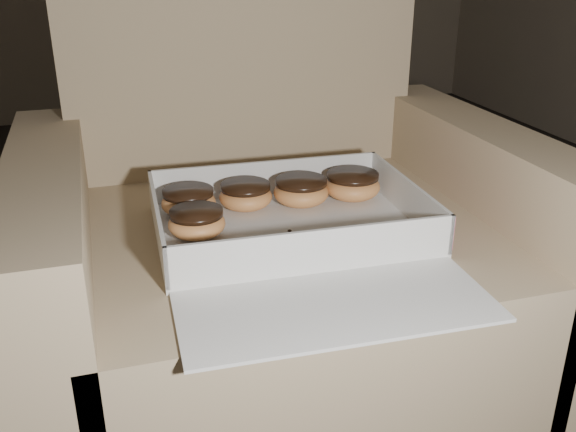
# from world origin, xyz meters

# --- Properties ---
(floor) EXTENTS (4.50, 4.50, 0.00)m
(floor) POSITION_xyz_m (0.00, 0.00, 0.00)
(floor) COLOR black
(floor) RESTS_ON ground
(armchair) EXTENTS (0.88, 0.74, 0.92)m
(armchair) POSITION_xyz_m (0.22, -0.14, 0.29)
(armchair) COLOR tan
(armchair) RESTS_ON floor
(bakery_box) EXTENTS (0.44, 0.51, 0.07)m
(bakery_box) POSITION_xyz_m (0.21, -0.28, 0.42)
(bakery_box) COLOR silver
(bakery_box) RESTS_ON armchair
(donut_a) EXTENTS (0.10, 0.10, 0.05)m
(donut_a) POSITION_xyz_m (0.26, -0.15, 0.44)
(donut_a) COLOR #DC934D
(donut_a) RESTS_ON bakery_box
(donut_b) EXTENTS (0.09, 0.09, 0.05)m
(donut_b) POSITION_xyz_m (0.16, -0.14, 0.44)
(donut_b) COLOR #DC934D
(donut_b) RESTS_ON bakery_box
(donut_c) EXTENTS (0.09, 0.09, 0.05)m
(donut_c) POSITION_xyz_m (0.06, -0.23, 0.44)
(donut_c) COLOR #DC934D
(donut_c) RESTS_ON bakery_box
(donut_d) EXTENTS (0.10, 0.10, 0.05)m
(donut_d) POSITION_xyz_m (0.36, -0.15, 0.44)
(donut_d) COLOR #DC934D
(donut_d) RESTS_ON bakery_box
(donut_e) EXTENTS (0.09, 0.09, 0.05)m
(donut_e) POSITION_xyz_m (0.06, -0.14, 0.44)
(donut_e) COLOR #DC934D
(donut_e) RESTS_ON bakery_box
(crumb_a) EXTENTS (0.01, 0.01, 0.00)m
(crumb_a) POSITION_xyz_m (0.20, -0.25, 0.42)
(crumb_a) COLOR black
(crumb_a) RESTS_ON bakery_box
(crumb_b) EXTENTS (0.01, 0.01, 0.00)m
(crumb_b) POSITION_xyz_m (0.05, -0.33, 0.42)
(crumb_b) COLOR black
(crumb_b) RESTS_ON bakery_box
(crumb_c) EXTENTS (0.01, 0.01, 0.00)m
(crumb_c) POSITION_xyz_m (0.04, -0.36, 0.42)
(crumb_c) COLOR black
(crumb_c) RESTS_ON bakery_box
(crumb_d) EXTENTS (0.01, 0.01, 0.00)m
(crumb_d) POSITION_xyz_m (0.31, -0.33, 0.42)
(crumb_d) COLOR black
(crumb_d) RESTS_ON bakery_box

